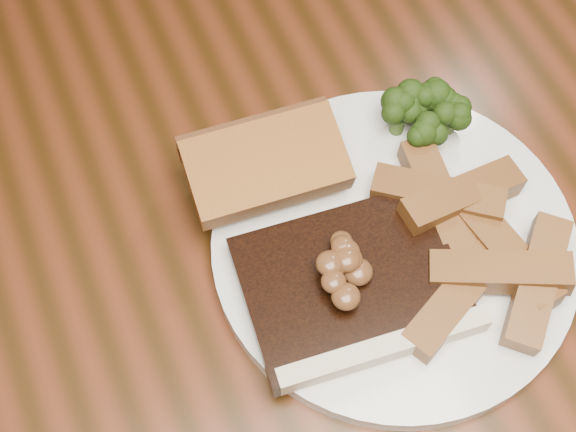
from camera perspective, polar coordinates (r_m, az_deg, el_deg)
name	(u,v)px	position (r m, az deg, el deg)	size (l,w,h in m)	color
dining_table	(286,305)	(0.68, -0.13, -6.34)	(1.60, 0.90, 0.75)	#491F0E
plate	(393,246)	(0.60, 7.51, -2.16)	(0.27, 0.27, 0.01)	silver
steak	(351,286)	(0.57, 4.47, -4.97)	(0.15, 0.11, 0.02)	black
steak_bone	(383,351)	(0.55, 6.78, -9.52)	(0.15, 0.01, 0.02)	#BFAF94
mushroom_pile	(348,261)	(0.55, 4.30, -3.19)	(0.06, 0.06, 0.03)	brown
garlic_bread	(267,179)	(0.60, -1.52, 2.63)	(0.11, 0.06, 0.03)	#964D1B
potato_wedges	(468,228)	(0.60, 12.67, -0.85)	(0.12, 0.12, 0.02)	brown
broccoli_cluster	(421,116)	(0.63, 9.43, 7.00)	(0.06, 0.06, 0.04)	#1D340B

